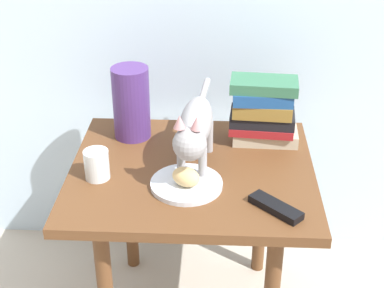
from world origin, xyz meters
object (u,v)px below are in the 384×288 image
bread_roll (186,177)px  book_stack (263,111)px  tv_remote (276,207)px  candle_jar (97,166)px  side_table (192,192)px  plate (186,184)px  green_vase (131,103)px  cat (195,127)px

bread_roll → book_stack: book_stack is taller
book_stack → bread_roll: bearing=-127.9°
tv_remote → book_stack: bearing=136.1°
candle_jar → bread_roll: bearing=-10.3°
side_table → plate: plate is taller
plate → bread_roll: (-0.00, -0.01, 0.03)m
plate → green_vase: size_ratio=0.87×
candle_jar → cat: bearing=13.4°
side_table → candle_jar: bearing=-166.4°
plate → cat: bearing=79.6°
side_table → plate: bearing=-96.3°
side_table → cat: size_ratio=1.47×
cat → bread_roll: bearing=-99.3°
side_table → bread_roll: size_ratio=8.78×
cat → tv_remote: 0.32m
bread_roll → side_table: bearing=84.3°
bread_roll → green_vase: green_vase is taller
candle_jar → tv_remote: bearing=-15.3°
bread_roll → book_stack: (0.22, 0.28, 0.06)m
tv_remote → plate: bearing=-159.8°
side_table → bread_roll: 0.16m
cat → book_stack: cat is taller
bread_roll → candle_jar: bearing=169.7°
plate → candle_jar: size_ratio=2.33×
side_table → tv_remote: bearing=-41.1°
side_table → cat: (0.01, 0.00, 0.22)m
bread_roll → tv_remote: 0.25m
book_stack → tv_remote: (0.02, -0.37, -0.09)m
bread_roll → book_stack: 0.36m
book_stack → plate: bearing=-129.3°
green_vase → candle_jar: bearing=-104.2°
side_table → cat: bearing=5.7°
plate → cat: cat is taller
side_table → green_vase: (-0.20, 0.19, 0.20)m
side_table → candle_jar: candle_jar is taller
book_stack → tv_remote: book_stack is taller
side_table → tv_remote: (0.22, -0.20, 0.09)m
green_vase → tv_remote: green_vase is taller
candle_jar → tv_remote: size_ratio=0.57×
plate → tv_remote: bearing=-23.3°
plate → tv_remote: (0.23, -0.10, 0.00)m
bread_roll → green_vase: size_ratio=0.35×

